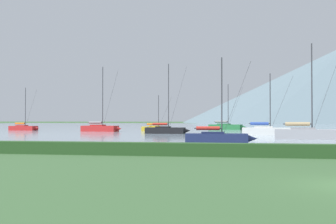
{
  "coord_description": "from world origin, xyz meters",
  "views": [
    {
      "loc": [
        -3.94,
        -15.21,
        2.23
      ],
      "look_at": [
        -18.38,
        62.93,
        3.68
      ],
      "focal_mm": 45.78,
      "sensor_mm": 36.0,
      "label": 1
    }
  ],
  "objects_px": {
    "sailboat_slip_1": "(166,130)",
    "sailboat_slip_4": "(226,126)",
    "sailboat_slip_8": "(157,128)",
    "sailboat_slip_5": "(267,131)",
    "sailboat_slip_2": "(24,128)",
    "sailboat_slip_7": "(218,137)",
    "sailboat_slip_10": "(100,128)",
    "sailboat_slip_3": "(308,133)"
  },
  "relations": [
    {
      "from": "sailboat_slip_1",
      "to": "sailboat_slip_4",
      "type": "height_order",
      "value": "sailboat_slip_1"
    },
    {
      "from": "sailboat_slip_4",
      "to": "sailboat_slip_8",
      "type": "height_order",
      "value": "sailboat_slip_4"
    },
    {
      "from": "sailboat_slip_5",
      "to": "sailboat_slip_8",
      "type": "bearing_deg",
      "value": 137.18
    },
    {
      "from": "sailboat_slip_2",
      "to": "sailboat_slip_4",
      "type": "height_order",
      "value": "sailboat_slip_4"
    },
    {
      "from": "sailboat_slip_5",
      "to": "sailboat_slip_1",
      "type": "bearing_deg",
      "value": 166.74
    },
    {
      "from": "sailboat_slip_1",
      "to": "sailboat_slip_2",
      "type": "xyz_separation_m",
      "value": [
        -33.46,
        15.25,
        -0.05
      ]
    },
    {
      "from": "sailboat_slip_1",
      "to": "sailboat_slip_2",
      "type": "relative_size",
      "value": 1.25
    },
    {
      "from": "sailboat_slip_1",
      "to": "sailboat_slip_8",
      "type": "bearing_deg",
      "value": 109.45
    },
    {
      "from": "sailboat_slip_1",
      "to": "sailboat_slip_4",
      "type": "xyz_separation_m",
      "value": [
        8.19,
        30.43,
        0.08
      ]
    },
    {
      "from": "sailboat_slip_7",
      "to": "sailboat_slip_8",
      "type": "height_order",
      "value": "sailboat_slip_7"
    },
    {
      "from": "sailboat_slip_4",
      "to": "sailboat_slip_7",
      "type": "bearing_deg",
      "value": -74.92
    },
    {
      "from": "sailboat_slip_5",
      "to": "sailboat_slip_7",
      "type": "xyz_separation_m",
      "value": [
        -5.61,
        -23.17,
        -0.09
      ]
    },
    {
      "from": "sailboat_slip_8",
      "to": "sailboat_slip_10",
      "type": "bearing_deg",
      "value": -153.15
    },
    {
      "from": "sailboat_slip_1",
      "to": "sailboat_slip_10",
      "type": "height_order",
      "value": "sailboat_slip_10"
    },
    {
      "from": "sailboat_slip_2",
      "to": "sailboat_slip_3",
      "type": "height_order",
      "value": "sailboat_slip_3"
    },
    {
      "from": "sailboat_slip_4",
      "to": "sailboat_slip_5",
      "type": "xyz_separation_m",
      "value": [
        7.57,
        -34.31,
        -0.05
      ]
    },
    {
      "from": "sailboat_slip_5",
      "to": "sailboat_slip_7",
      "type": "bearing_deg",
      "value": -103.06
    },
    {
      "from": "sailboat_slip_2",
      "to": "sailboat_slip_5",
      "type": "bearing_deg",
      "value": -13.97
    },
    {
      "from": "sailboat_slip_4",
      "to": "sailboat_slip_7",
      "type": "xyz_separation_m",
      "value": [
        1.96,
        -57.48,
        -0.15
      ]
    },
    {
      "from": "sailboat_slip_4",
      "to": "sailboat_slip_7",
      "type": "distance_m",
      "value": 57.51
    },
    {
      "from": "sailboat_slip_5",
      "to": "sailboat_slip_10",
      "type": "height_order",
      "value": "sailboat_slip_10"
    },
    {
      "from": "sailboat_slip_1",
      "to": "sailboat_slip_3",
      "type": "height_order",
      "value": "sailboat_slip_1"
    },
    {
      "from": "sailboat_slip_5",
      "to": "sailboat_slip_10",
      "type": "distance_m",
      "value": 33.66
    },
    {
      "from": "sailboat_slip_4",
      "to": "sailboat_slip_10",
      "type": "height_order",
      "value": "sailboat_slip_10"
    },
    {
      "from": "sailboat_slip_7",
      "to": "sailboat_slip_10",
      "type": "xyz_separation_m",
      "value": [
        -24.91,
        37.37,
        0.14
      ]
    },
    {
      "from": "sailboat_slip_8",
      "to": "sailboat_slip_10",
      "type": "distance_m",
      "value": 11.22
    },
    {
      "from": "sailboat_slip_5",
      "to": "sailboat_slip_8",
      "type": "distance_m",
      "value": 28.37
    },
    {
      "from": "sailboat_slip_2",
      "to": "sailboat_slip_1",
      "type": "bearing_deg",
      "value": -17.23
    },
    {
      "from": "sailboat_slip_1",
      "to": "sailboat_slip_4",
      "type": "distance_m",
      "value": 31.52
    },
    {
      "from": "sailboat_slip_3",
      "to": "sailboat_slip_7",
      "type": "relative_size",
      "value": 1.35
    },
    {
      "from": "sailboat_slip_2",
      "to": "sailboat_slip_8",
      "type": "distance_m",
      "value": 28.6
    },
    {
      "from": "sailboat_slip_1",
      "to": "sailboat_slip_5",
      "type": "height_order",
      "value": "sailboat_slip_1"
    },
    {
      "from": "sailboat_slip_3",
      "to": "sailboat_slip_5",
      "type": "distance_m",
      "value": 13.21
    },
    {
      "from": "sailboat_slip_7",
      "to": "sailboat_slip_8",
      "type": "xyz_separation_m",
      "value": [
        -15.01,
        42.65,
        -0.02
      ]
    },
    {
      "from": "sailboat_slip_1",
      "to": "sailboat_slip_7",
      "type": "bearing_deg",
      "value": -67.29
    },
    {
      "from": "sailboat_slip_5",
      "to": "sailboat_slip_10",
      "type": "relative_size",
      "value": 0.73
    },
    {
      "from": "sailboat_slip_2",
      "to": "sailboat_slip_3",
      "type": "distance_m",
      "value": 61.97
    },
    {
      "from": "sailboat_slip_2",
      "to": "sailboat_slip_8",
      "type": "bearing_deg",
      "value": 7.99
    },
    {
      "from": "sailboat_slip_1",
      "to": "sailboat_slip_8",
      "type": "height_order",
      "value": "sailboat_slip_1"
    },
    {
      "from": "sailboat_slip_8",
      "to": "sailboat_slip_1",
      "type": "bearing_deg",
      "value": -73.95
    },
    {
      "from": "sailboat_slip_4",
      "to": "sailboat_slip_3",
      "type": "bearing_deg",
      "value": -62.99
    },
    {
      "from": "sailboat_slip_3",
      "to": "sailboat_slip_8",
      "type": "bearing_deg",
      "value": 130.59
    }
  ]
}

